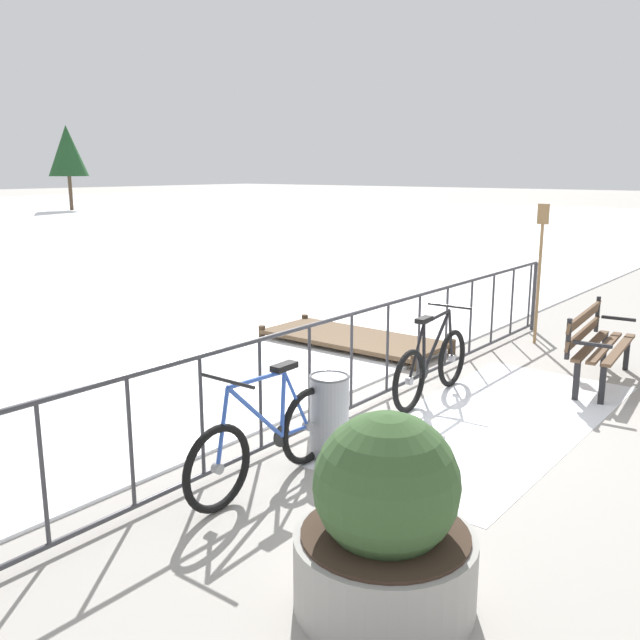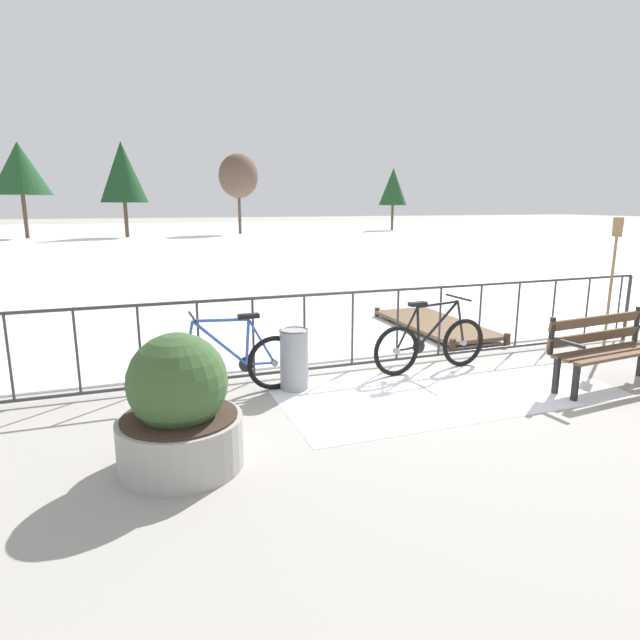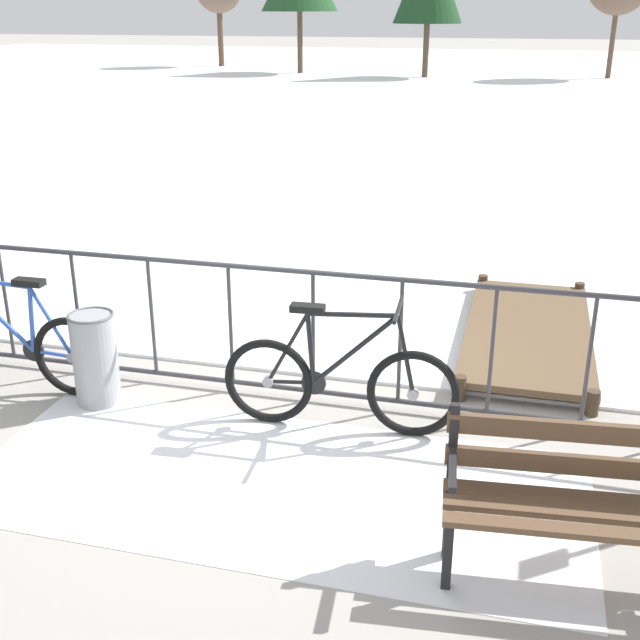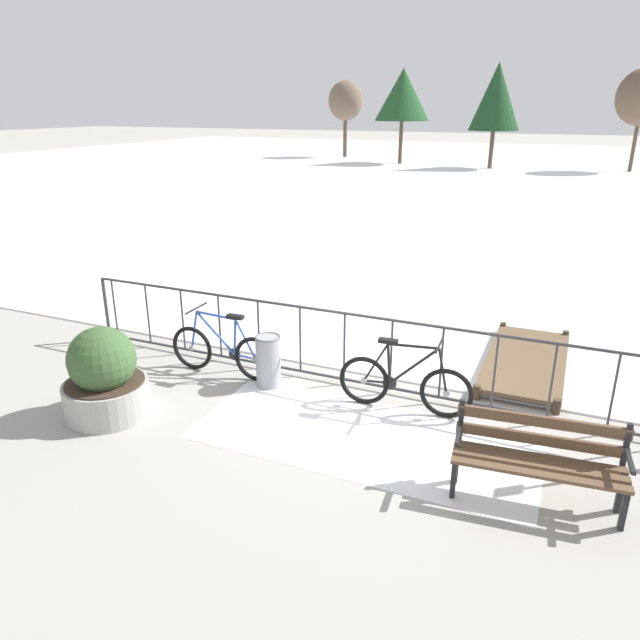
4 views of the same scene
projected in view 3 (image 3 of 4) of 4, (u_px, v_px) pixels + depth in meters
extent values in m
plane|color=#9E9991|center=(273.00, 395.00, 6.31)|extent=(160.00, 160.00, 0.00)
cube|color=white|center=(490.00, 84.00, 31.87)|extent=(80.00, 56.00, 0.03)
cube|color=white|center=(274.00, 483.00, 5.13)|extent=(3.98, 1.74, 0.01)
cylinder|color=#38383D|center=(270.00, 269.00, 5.93)|extent=(9.00, 0.04, 0.04)
cylinder|color=#38383D|center=(273.00, 386.00, 6.28)|extent=(9.00, 0.04, 0.04)
cylinder|color=#38383D|center=(6.00, 303.00, 6.65)|extent=(0.03, 0.03, 0.97)
cylinder|color=#38383D|center=(77.00, 310.00, 6.49)|extent=(0.03, 0.03, 0.97)
cylinder|color=#38383D|center=(152.00, 317.00, 6.34)|extent=(0.03, 0.03, 0.97)
cylinder|color=#38383D|center=(231.00, 325.00, 6.18)|extent=(0.03, 0.03, 0.97)
cylinder|color=#38383D|center=(313.00, 333.00, 6.02)|extent=(0.03, 0.03, 0.97)
cylinder|color=#38383D|center=(400.00, 342.00, 5.87)|extent=(0.03, 0.03, 0.97)
cylinder|color=#38383D|center=(492.00, 351.00, 5.71)|extent=(0.03, 0.03, 0.97)
cylinder|color=#38383D|center=(589.00, 361.00, 5.55)|extent=(0.03, 0.03, 0.97)
torus|color=black|center=(268.00, 381.00, 5.79)|extent=(0.66, 0.10, 0.66)
cylinder|color=gray|center=(268.00, 381.00, 5.79)|extent=(0.08, 0.06, 0.08)
torus|color=black|center=(413.00, 394.00, 5.60)|extent=(0.66, 0.10, 0.66)
cylinder|color=gray|center=(413.00, 394.00, 5.60)|extent=(0.08, 0.06, 0.08)
cylinder|color=black|center=(311.00, 349.00, 5.63)|extent=(0.08, 0.04, 0.53)
cylinder|color=black|center=(355.00, 350.00, 5.57)|extent=(0.61, 0.07, 0.59)
cylinder|color=black|center=(352.00, 315.00, 5.47)|extent=(0.63, 0.07, 0.07)
cylinder|color=black|center=(291.00, 382.00, 5.76)|extent=(0.34, 0.05, 0.05)
cylinder|color=black|center=(288.00, 348.00, 5.66)|extent=(0.32, 0.05, 0.56)
cylinder|color=black|center=(406.00, 356.00, 5.51)|extent=(0.16, 0.04, 0.59)
cube|color=black|center=(307.00, 308.00, 5.52)|extent=(0.25, 0.11, 0.05)
cylinder|color=black|center=(398.00, 309.00, 5.39)|extent=(0.06, 0.52, 0.03)
cylinder|color=black|center=(314.00, 383.00, 5.72)|extent=(0.18, 0.03, 0.18)
torus|color=black|center=(73.00, 357.00, 6.19)|extent=(0.66, 0.07, 0.66)
cylinder|color=gray|center=(73.00, 357.00, 6.19)|extent=(0.08, 0.06, 0.08)
cylinder|color=#2D51B2|center=(32.00, 319.00, 6.16)|extent=(0.08, 0.04, 0.53)
cylinder|color=#2D51B2|center=(53.00, 354.00, 6.23)|extent=(0.34, 0.03, 0.05)
cylinder|color=#2D51B2|center=(51.00, 323.00, 6.13)|extent=(0.32, 0.03, 0.56)
cube|color=black|center=(29.00, 282.00, 6.04)|extent=(0.24, 0.10, 0.05)
cylinder|color=black|center=(34.00, 351.00, 6.26)|extent=(0.18, 0.02, 0.18)
cube|color=brown|center=(596.00, 499.00, 4.22)|extent=(1.60, 0.26, 0.04)
cube|color=brown|center=(600.00, 516.00, 4.07)|extent=(1.60, 0.26, 0.04)
cube|color=brown|center=(606.00, 534.00, 3.93)|extent=(1.60, 0.26, 0.04)
cube|color=brown|center=(596.00, 466.00, 4.25)|extent=(1.60, 0.21, 0.12)
cube|color=brown|center=(601.00, 433.00, 4.18)|extent=(1.60, 0.21, 0.12)
cube|color=black|center=(448.00, 552.00, 4.14)|extent=(0.06, 0.06, 0.44)
cube|color=black|center=(448.00, 522.00, 4.39)|extent=(0.06, 0.06, 0.44)
cube|color=black|center=(453.00, 441.00, 4.33)|extent=(0.05, 0.05, 0.45)
cube|color=black|center=(453.00, 469.00, 4.11)|extent=(0.08, 0.40, 0.04)
cylinder|color=gray|center=(95.00, 359.00, 6.08)|extent=(0.34, 0.34, 0.72)
torus|color=#545558|center=(90.00, 315.00, 5.95)|extent=(0.35, 0.35, 0.02)
cube|color=brown|center=(528.00, 331.00, 7.24)|extent=(1.10, 2.58, 0.06)
cylinder|color=#433323|center=(460.00, 388.00, 6.20)|extent=(0.10, 0.10, 0.20)
cylinder|color=#433323|center=(593.00, 403.00, 5.97)|extent=(0.10, 0.10, 0.20)
cylinder|color=#433323|center=(483.00, 284.00, 8.53)|extent=(0.10, 0.10, 0.20)
cylinder|color=#433323|center=(579.00, 292.00, 8.29)|extent=(0.10, 0.10, 0.20)
cylinder|color=brown|center=(220.00, 34.00, 40.82)|extent=(0.28, 0.28, 3.19)
cylinder|color=brown|center=(613.00, 39.00, 33.67)|extent=(0.21, 0.21, 3.24)
cylinder|color=brown|center=(427.00, 33.00, 34.11)|extent=(0.25, 0.25, 3.72)
cylinder|color=brown|center=(300.00, 22.00, 36.24)|extent=(0.24, 0.24, 4.50)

